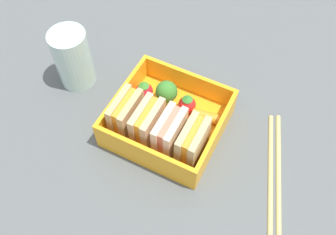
# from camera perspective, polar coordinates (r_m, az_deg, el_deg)

# --- Properties ---
(ground_plane) EXTENTS (1.20, 1.20, 0.02)m
(ground_plane) POSITION_cam_1_polar(r_m,az_deg,el_deg) (0.57, 0.00, -2.05)
(ground_plane) COLOR #515657
(bento_tray) EXTENTS (0.16, 0.15, 0.01)m
(bento_tray) POSITION_cam_1_polar(r_m,az_deg,el_deg) (0.56, 0.00, -1.19)
(bento_tray) COLOR orange
(bento_tray) RESTS_ON ground_plane
(bento_rim) EXTENTS (0.16, 0.15, 0.04)m
(bento_rim) POSITION_cam_1_polar(r_m,az_deg,el_deg) (0.54, 0.00, 0.28)
(bento_rim) COLOR orange
(bento_rim) RESTS_ON bento_tray
(sandwich_left) EXTENTS (0.03, 0.06, 0.06)m
(sandwich_left) POSITION_cam_1_polar(r_m,az_deg,el_deg) (0.50, 3.75, -3.75)
(sandwich_left) COLOR tan
(sandwich_left) RESTS_ON bento_tray
(sandwich_center_left) EXTENTS (0.03, 0.06, 0.06)m
(sandwich_center_left) POSITION_cam_1_polar(r_m,az_deg,el_deg) (0.51, 0.25, -2.26)
(sandwich_center_left) COLOR beige
(sandwich_center_left) RESTS_ON bento_tray
(sandwich_center) EXTENTS (0.03, 0.06, 0.06)m
(sandwich_center) POSITION_cam_1_polar(r_m,az_deg,el_deg) (0.52, -3.14, -0.80)
(sandwich_center) COLOR tan
(sandwich_center) RESTS_ON bento_tray
(sandwich_center_right) EXTENTS (0.03, 0.06, 0.06)m
(sandwich_center_right) POSITION_cam_1_polar(r_m,az_deg,el_deg) (0.53, -6.40, 0.60)
(sandwich_center_right) COLOR tan
(sandwich_center_right) RESTS_ON bento_tray
(carrot_stick_far_left) EXTENTS (0.05, 0.02, 0.02)m
(carrot_stick_far_left) POSITION_cam_1_polar(r_m,az_deg,el_deg) (0.55, 6.18, 0.06)
(carrot_stick_far_left) COLOR orange
(carrot_stick_far_left) RESTS_ON bento_tray
(strawberry_left) EXTENTS (0.03, 0.03, 0.03)m
(strawberry_left) POSITION_cam_1_polar(r_m,az_deg,el_deg) (0.56, 2.93, 2.04)
(strawberry_left) COLOR red
(strawberry_left) RESTS_ON bento_tray
(broccoli_floret) EXTENTS (0.03, 0.03, 0.04)m
(broccoli_floret) POSITION_cam_1_polar(r_m,az_deg,el_deg) (0.56, -0.23, 3.91)
(broccoli_floret) COLOR #94C369
(broccoli_floret) RESTS_ON bento_tray
(strawberry_far_left) EXTENTS (0.03, 0.03, 0.03)m
(strawberry_far_left) POSITION_cam_1_polar(r_m,az_deg,el_deg) (0.57, -3.65, 4.06)
(strawberry_far_left) COLOR red
(strawberry_far_left) RESTS_ON bento_tray
(chopstick_pair) EXTENTS (0.07, 0.18, 0.01)m
(chopstick_pair) POSITION_cam_1_polar(r_m,az_deg,el_deg) (0.55, 16.02, -7.59)
(chopstick_pair) COLOR tan
(chopstick_pair) RESTS_ON ground_plane
(drinking_glass) EXTENTS (0.06, 0.06, 0.10)m
(drinking_glass) POSITION_cam_1_polar(r_m,az_deg,el_deg) (0.60, -14.28, 8.73)
(drinking_glass) COLOR silver
(drinking_glass) RESTS_ON ground_plane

